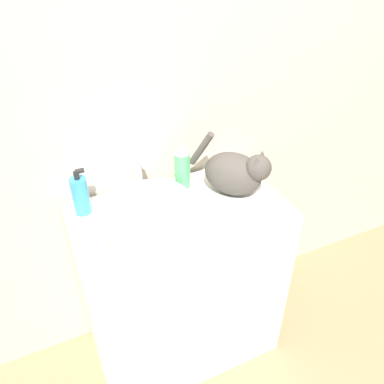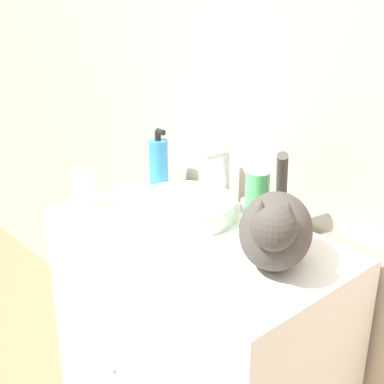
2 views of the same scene
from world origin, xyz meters
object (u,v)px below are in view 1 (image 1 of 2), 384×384
at_px(cat, 236,172).
at_px(soap_bottle, 80,195).
at_px(spray_bottle, 182,167).
at_px(cup, 100,247).

relative_size(cat, soap_bottle, 1.73).
distance_m(soap_bottle, spray_bottle, 0.41).
xyz_separation_m(soap_bottle, spray_bottle, (0.41, 0.01, 0.01)).
bearing_deg(spray_bottle, cup, -145.36).
relative_size(soap_bottle, spray_bottle, 0.98).
distance_m(spray_bottle, cup, 0.50).
distance_m(cat, spray_bottle, 0.22).
relative_size(cat, spray_bottle, 1.70).
bearing_deg(cup, spray_bottle, 34.64).
bearing_deg(spray_bottle, soap_bottle, -179.03).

